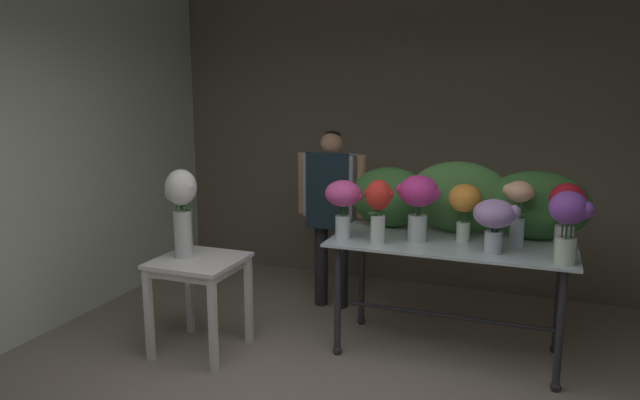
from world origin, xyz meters
TOP-DOWN VIEW (x-y plane):
  - ground_plane at (0.00, 1.65)m, footprint 7.26×7.26m
  - wall_back at (0.00, 3.30)m, footprint 5.36×0.12m
  - wall_left at (-2.68, 1.65)m, footprint 0.12×3.42m
  - display_table_glass at (0.52, 1.71)m, footprint 1.73×0.82m
  - side_table_white at (-1.24, 1.10)m, footprint 0.62×0.61m
  - florist at (-0.63, 2.32)m, footprint 0.64×0.24m
  - foliage_backdrop at (0.56, 2.00)m, footprint 1.80×0.31m
  - vase_crimson_ranunculus at (1.27, 1.81)m, footprint 0.25×0.23m
  - vase_lilac_hydrangea at (0.82, 1.52)m, footprint 0.31×0.28m
  - vase_violet_dahlias at (1.28, 1.42)m, footprint 0.27×0.24m
  - vase_scarlet_lilies at (0.03, 1.47)m, footprint 0.22×0.19m
  - vase_magenta_stock at (0.28, 1.63)m, footprint 0.32×0.28m
  - vase_fuchsia_peonies at (-0.26, 1.52)m, footprint 0.28×0.27m
  - vase_peach_carnations at (0.96, 1.75)m, footprint 0.21×0.19m
  - vase_sunset_roses at (0.59, 1.76)m, footprint 0.23×0.23m
  - vase_white_roses_tall at (-1.37, 1.10)m, footprint 0.24×0.23m

SIDE VIEW (x-z plane):
  - ground_plane at x=0.00m, z-range 0.00..0.00m
  - side_table_white at x=-1.24m, z-range 0.26..0.99m
  - display_table_glass at x=0.52m, z-range 0.28..1.16m
  - florist at x=-0.63m, z-range 0.20..1.80m
  - vase_lilac_hydrangea at x=0.82m, z-range 0.93..1.30m
  - vase_white_roses_tall at x=-1.37m, z-range 0.79..1.46m
  - foliage_backdrop at x=0.56m, z-range 0.86..1.41m
  - vase_sunset_roses at x=0.59m, z-range 0.94..1.37m
  - vase_scarlet_lilies at x=0.03m, z-range 0.93..1.39m
  - vase_crimson_ranunculus at x=1.27m, z-range 0.93..1.40m
  - vase_fuchsia_peonies at x=-0.26m, z-range 0.95..1.39m
  - vase_violet_dahlias at x=1.28m, z-range 0.94..1.41m
  - vase_peach_carnations at x=0.96m, z-range 0.94..1.41m
  - vase_magenta_stock at x=0.28m, z-range 0.94..1.43m
  - wall_back at x=0.00m, z-range 0.00..2.96m
  - wall_left at x=-2.68m, z-range 0.00..2.96m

